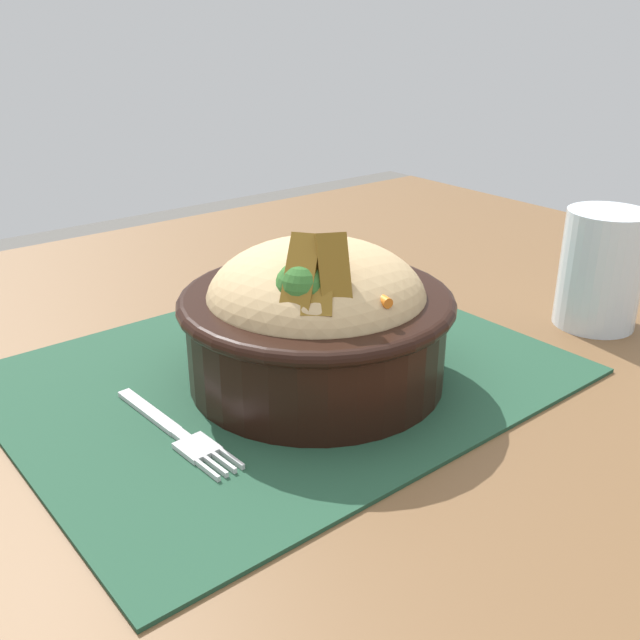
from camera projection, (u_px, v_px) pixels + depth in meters
name	position (u px, v px, depth m)	size (l,w,h in m)	color
table	(265.00, 467.00, 0.54)	(1.27, 0.97, 0.70)	brown
placemat	(283.00, 373.00, 0.56)	(0.40, 0.32, 0.00)	#1E422D
bowl	(320.00, 319.00, 0.52)	(0.22, 0.22, 0.13)	black
fork	(178.00, 433.00, 0.47)	(0.02, 0.13, 0.00)	#BCBCBC
drinking_glass	(600.00, 276.00, 0.63)	(0.07, 0.07, 0.10)	silver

